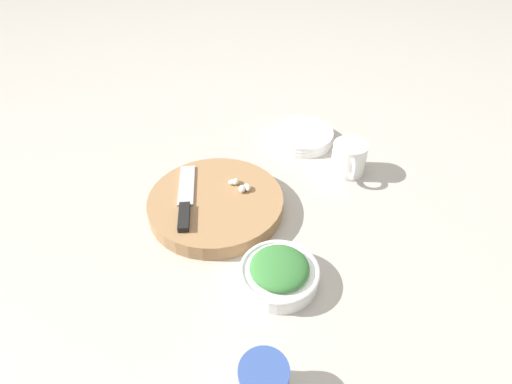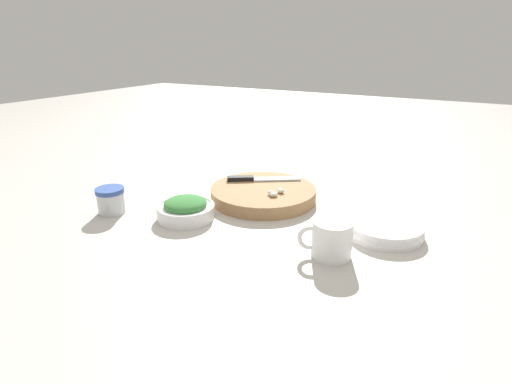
# 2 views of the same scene
# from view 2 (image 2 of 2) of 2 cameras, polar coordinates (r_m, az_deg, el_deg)

# --- Properties ---
(ground_plane) EXTENTS (5.00, 5.00, 0.00)m
(ground_plane) POSITION_cam_2_polar(r_m,az_deg,el_deg) (1.05, -0.24, -3.09)
(ground_plane) COLOR #B2ADA3
(cutting_board) EXTENTS (0.30, 0.30, 0.04)m
(cutting_board) POSITION_cam_2_polar(r_m,az_deg,el_deg) (1.13, 1.03, -0.20)
(cutting_board) COLOR #9E754C
(cutting_board) RESTS_ON ground_plane
(chef_knife) EXTENTS (0.20, 0.14, 0.01)m
(chef_knife) POSITION_cam_2_polar(r_m,az_deg,el_deg) (1.18, 0.46, 1.91)
(chef_knife) COLOR black
(chef_knife) RESTS_ON cutting_board
(garlic_cloves) EXTENTS (0.04, 0.06, 0.01)m
(garlic_cloves) POSITION_cam_2_polar(r_m,az_deg,el_deg) (1.07, 2.89, -0.06)
(garlic_cloves) COLOR #E7E9C9
(garlic_cloves) RESTS_ON cutting_board
(herb_bowl) EXTENTS (0.15, 0.15, 0.06)m
(herb_bowl) POSITION_cam_2_polar(r_m,az_deg,el_deg) (1.03, -10.01, -2.36)
(herb_bowl) COLOR white
(herb_bowl) RESTS_ON ground_plane
(spice_jar) EXTENTS (0.07, 0.07, 0.07)m
(spice_jar) POSITION_cam_2_polar(r_m,az_deg,el_deg) (1.11, -20.02, -1.12)
(spice_jar) COLOR silver
(spice_jar) RESTS_ON ground_plane
(coffee_mug) EXTENTS (0.11, 0.08, 0.08)m
(coffee_mug) POSITION_cam_2_polar(r_m,az_deg,el_deg) (0.85, 10.65, -6.57)
(coffee_mug) COLOR white
(coffee_mug) RESTS_ON ground_plane
(plate_stack) EXTENTS (0.18, 0.18, 0.03)m
(plate_stack) POSITION_cam_2_polar(r_m,az_deg,el_deg) (0.98, 17.84, -4.96)
(plate_stack) COLOR white
(plate_stack) RESTS_ON ground_plane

